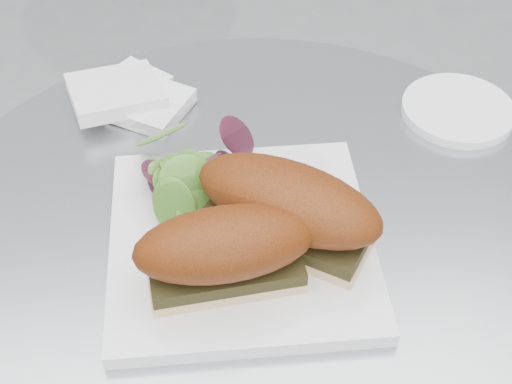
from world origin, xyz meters
The scene contains 7 objects.
table centered at (0.00, 0.00, 0.49)m, with size 0.70×0.70×0.73m.
plate centered at (-0.02, -0.01, 0.74)m, with size 0.25×0.25×0.02m, color white.
sandwich_left centered at (-0.03, -0.06, 0.79)m, with size 0.16×0.08×0.08m.
sandwich_right centered at (0.03, -0.02, 0.79)m, with size 0.19×0.17×0.08m.
salad centered at (-0.06, 0.06, 0.77)m, with size 0.12×0.12×0.05m, color #51872C, non-canonical shape.
napkin centered at (-0.12, 0.22, 0.74)m, with size 0.14×0.14×0.02m, color white, non-canonical shape.
saucer centered at (0.25, 0.16, 0.74)m, with size 0.13×0.13×0.01m, color white.
Camera 1 is at (-0.05, -0.46, 1.25)m, focal length 50.00 mm.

